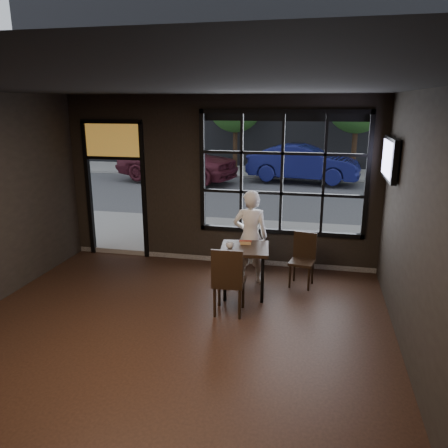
% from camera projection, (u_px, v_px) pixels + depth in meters
% --- Properties ---
extents(floor, '(6.00, 7.00, 0.02)m').
position_uv_depth(floor, '(155.00, 359.00, 5.39)').
color(floor, black).
rests_on(floor, ground).
extents(ceiling, '(6.00, 7.00, 0.02)m').
position_uv_depth(ceiling, '(141.00, 86.00, 4.53)').
color(ceiling, black).
rests_on(ceiling, ground).
extents(wall_right, '(0.04, 7.00, 3.20)m').
position_uv_depth(wall_right, '(432.00, 253.00, 4.34)').
color(wall_right, black).
rests_on(wall_right, ground).
extents(window_frame, '(3.06, 0.12, 2.28)m').
position_uv_depth(window_frame, '(282.00, 174.00, 7.95)').
color(window_frame, black).
rests_on(window_frame, ground).
extents(stained_transom, '(1.20, 0.06, 0.70)m').
position_uv_depth(stained_transom, '(113.00, 140.00, 8.48)').
color(stained_transom, orange).
rests_on(stained_transom, ground).
extents(street_asphalt, '(60.00, 41.00, 0.04)m').
position_uv_depth(street_asphalt, '(290.00, 153.00, 27.99)').
color(street_asphalt, '#545456').
rests_on(street_asphalt, ground).
extents(building_across, '(28.00, 12.00, 15.00)m').
position_uv_depth(building_across, '(294.00, 23.00, 25.04)').
color(building_across, '#5B5956').
rests_on(building_across, ground).
extents(cafe_table, '(0.84, 0.84, 0.82)m').
position_uv_depth(cafe_table, '(244.00, 271.00, 7.10)').
color(cafe_table, black).
rests_on(cafe_table, floor).
extents(chair_near, '(0.47, 0.47, 1.05)m').
position_uv_depth(chair_near, '(229.00, 280.00, 6.44)').
color(chair_near, black).
rests_on(chair_near, floor).
extents(chair_window, '(0.46, 0.46, 0.92)m').
position_uv_depth(chair_window, '(302.00, 261.00, 7.41)').
color(chair_window, black).
rests_on(chair_window, floor).
extents(man, '(0.64, 0.47, 1.64)m').
position_uv_depth(man, '(250.00, 237.00, 7.51)').
color(man, white).
rests_on(man, floor).
extents(hotdog, '(0.21, 0.10, 0.06)m').
position_uv_depth(hotdog, '(245.00, 242.00, 7.13)').
color(hotdog, tan).
rests_on(hotdog, cafe_table).
extents(cup, '(0.14, 0.14, 0.10)m').
position_uv_depth(cup, '(230.00, 246.00, 6.91)').
color(cup, silver).
rests_on(cup, cafe_table).
extents(tv, '(0.13, 1.12, 0.66)m').
position_uv_depth(tv, '(390.00, 159.00, 6.79)').
color(tv, black).
rests_on(tv, wall_right).
extents(navy_car, '(4.44, 2.06, 1.41)m').
position_uv_depth(navy_car, '(303.00, 163.00, 16.94)').
color(navy_car, '#131754').
rests_on(navy_car, street_asphalt).
extents(maroon_car, '(5.13, 2.88, 1.65)m').
position_uv_depth(maroon_car, '(177.00, 159.00, 17.09)').
color(maroon_car, '#5A1D29').
rests_on(maroon_car, street_asphalt).
extents(tree_left, '(2.48, 2.48, 4.23)m').
position_uv_depth(tree_left, '(235.00, 105.00, 19.52)').
color(tree_left, '#332114').
rests_on(tree_left, street_asphalt).
extents(tree_right, '(2.55, 2.55, 4.35)m').
position_uv_depth(tree_right, '(358.00, 103.00, 18.05)').
color(tree_right, '#332114').
rests_on(tree_right, street_asphalt).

